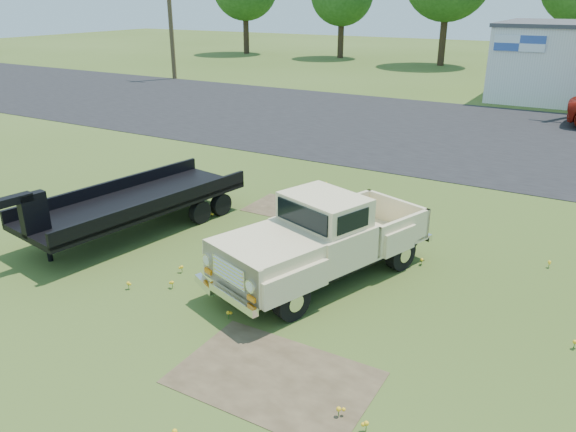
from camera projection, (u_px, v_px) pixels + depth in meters
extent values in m
plane|color=#3B4F19|center=(288.00, 276.00, 11.75)|extent=(140.00, 140.00, 0.00)
cube|color=black|center=(464.00, 134.00, 23.83)|extent=(90.00, 14.00, 0.02)
cube|color=#443724|center=(275.00, 378.00, 8.63)|extent=(3.00, 2.00, 0.01)
cube|color=#443724|center=(289.00, 209.00, 15.50)|extent=(2.20, 1.60, 0.01)
cube|color=white|center=(520.00, 43.00, 28.83)|extent=(2.50, 0.08, 0.80)
cylinder|color=#3F311D|center=(170.00, 11.00, 38.07)|extent=(0.30, 0.30, 9.00)
cylinder|color=#372719|center=(246.00, 35.00, 56.36)|extent=(0.56, 0.56, 3.60)
cylinder|color=#372719|center=(341.00, 40.00, 52.57)|extent=(0.56, 0.56, 3.24)
cylinder|color=#372719|center=(443.00, 41.00, 46.57)|extent=(0.56, 0.56, 3.96)
cylinder|color=#372719|center=(576.00, 46.00, 42.75)|extent=(0.56, 0.56, 3.78)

